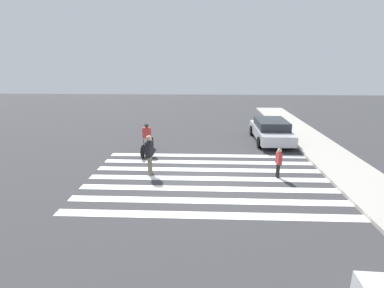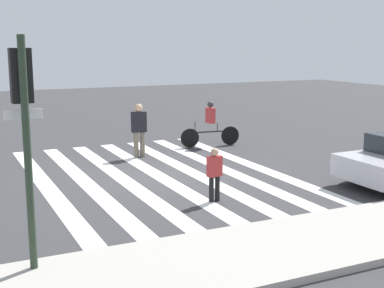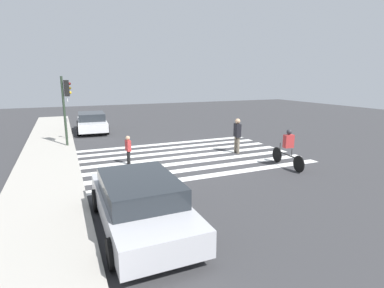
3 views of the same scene
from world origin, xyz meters
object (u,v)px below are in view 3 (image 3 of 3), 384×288
at_px(parking_meter, 66,123).
at_px(cyclist_mid_street, 288,147).
at_px(traffic_light, 66,98).
at_px(car_parked_silver_sedan, 92,122).
at_px(pedestrian_adult_tall_backpack, 237,134).
at_px(car_parked_far_curb, 140,202).
at_px(pedestrian_adult_yellow_jacket, 128,148).

xyz_separation_m(parking_meter, cyclist_mid_street, (-9.66, -8.46, -0.20)).
relative_size(traffic_light, car_parked_silver_sedan, 0.82).
relative_size(pedestrian_adult_tall_backpack, car_parked_far_curb, 0.38).
xyz_separation_m(traffic_light, car_parked_far_curb, (-10.31, -1.35, -1.98)).
relative_size(pedestrian_adult_tall_backpack, pedestrian_adult_yellow_jacket, 1.37).
bearing_deg(cyclist_mid_street, parking_meter, 47.66).
height_order(pedestrian_adult_tall_backpack, car_parked_far_curb, pedestrian_adult_tall_backpack).
height_order(traffic_light, pedestrian_adult_tall_backpack, traffic_light).
bearing_deg(car_parked_silver_sedan, parking_meter, 149.92).
xyz_separation_m(pedestrian_adult_yellow_jacket, car_parked_far_curb, (-5.77, 0.91, -0.03)).
height_order(car_parked_far_curb, car_parked_silver_sedan, car_parked_silver_sedan).
xyz_separation_m(cyclist_mid_street, car_parked_far_curb, (-2.70, 7.03, -0.18)).
bearing_deg(cyclist_mid_street, traffic_light, 54.22).
bearing_deg(pedestrian_adult_tall_backpack, parking_meter, 59.33).
xyz_separation_m(traffic_light, cyclist_mid_street, (-7.61, -8.38, -1.80)).
height_order(cyclist_mid_street, car_parked_far_curb, cyclist_mid_street).
distance_m(cyclist_mid_street, car_parked_far_curb, 7.54).
distance_m(traffic_light, car_parked_far_curb, 10.58).
bearing_deg(car_parked_far_curb, cyclist_mid_street, -68.83).
relative_size(pedestrian_adult_yellow_jacket, car_parked_silver_sedan, 0.27).
bearing_deg(parking_meter, car_parked_far_curb, -173.42).
bearing_deg(pedestrian_adult_yellow_jacket, pedestrian_adult_tall_backpack, -98.58).
distance_m(parking_meter, car_parked_far_curb, 12.45).
height_order(pedestrian_adult_yellow_jacket, cyclist_mid_street, cyclist_mid_street).
relative_size(pedestrian_adult_yellow_jacket, cyclist_mid_street, 0.57).
bearing_deg(parking_meter, car_parked_silver_sedan, -32.85).
distance_m(traffic_light, car_parked_silver_sedan, 5.32).
bearing_deg(traffic_light, pedestrian_adult_yellow_jacket, -153.58).
distance_m(pedestrian_adult_yellow_jacket, cyclist_mid_street, 6.85).
height_order(traffic_light, parking_meter, traffic_light).
distance_m(pedestrian_adult_tall_backpack, cyclist_mid_street, 3.04).
relative_size(parking_meter, car_parked_silver_sedan, 0.31).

